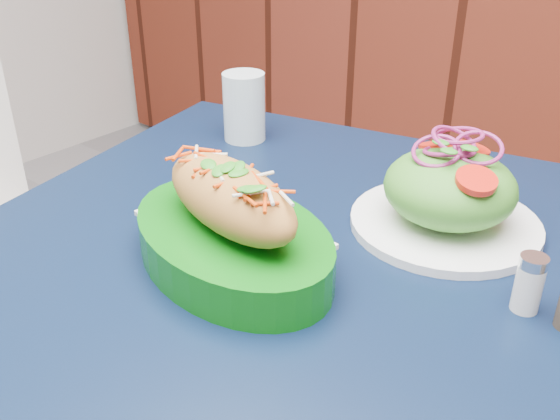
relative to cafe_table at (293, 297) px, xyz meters
The scene contains 5 objects.
cafe_table is the anchor object (origin of this frame).
banh_mi_basket 0.16m from the cafe_table, 104.20° to the right, with size 0.33×0.25×0.13m.
salad_plate 0.24m from the cafe_table, 48.53° to the left, with size 0.24×0.24×0.13m.
water_glass 0.37m from the cafe_table, 142.50° to the left, with size 0.07×0.07×0.11m, color silver.
salt_shaker 0.30m from the cafe_table, ahead, with size 0.03×0.03×0.06m.
Camera 1 is at (0.04, 1.08, 1.15)m, focal length 40.00 mm.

